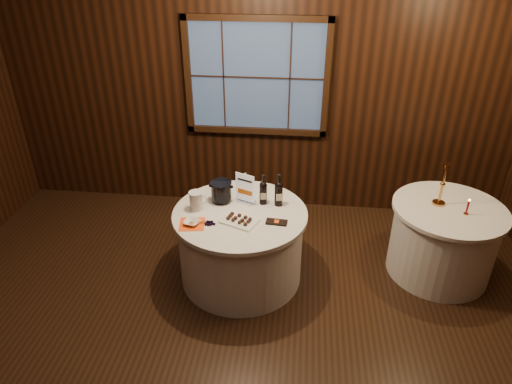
# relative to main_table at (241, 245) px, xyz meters

# --- Properties ---
(ground) EXTENTS (6.00, 6.00, 0.00)m
(ground) POSITION_rel_main_table_xyz_m (0.00, -1.00, -0.39)
(ground) COLOR black
(ground) RESTS_ON ground
(back_wall) EXTENTS (6.00, 0.10, 3.00)m
(back_wall) POSITION_rel_main_table_xyz_m (0.00, 1.48, 1.16)
(back_wall) COLOR black
(back_wall) RESTS_ON ground
(main_table) EXTENTS (1.28, 1.28, 0.77)m
(main_table) POSITION_rel_main_table_xyz_m (0.00, 0.00, 0.00)
(main_table) COLOR silver
(main_table) RESTS_ON ground
(side_table) EXTENTS (1.08, 1.08, 0.77)m
(side_table) POSITION_rel_main_table_xyz_m (2.00, 0.30, 0.00)
(side_table) COLOR silver
(side_table) RESTS_ON ground
(sign_stand) EXTENTS (0.19, 0.16, 0.33)m
(sign_stand) POSITION_rel_main_table_xyz_m (0.03, 0.18, 0.49)
(sign_stand) COLOR silver
(sign_stand) RESTS_ON main_table
(port_bottle_left) EXTENTS (0.07, 0.08, 0.31)m
(port_bottle_left) POSITION_rel_main_table_xyz_m (0.20, 0.19, 0.52)
(port_bottle_left) COLOR black
(port_bottle_left) RESTS_ON main_table
(port_bottle_right) EXTENTS (0.08, 0.09, 0.33)m
(port_bottle_right) POSITION_rel_main_table_xyz_m (0.35, 0.17, 0.53)
(port_bottle_right) COLOR black
(port_bottle_right) RESTS_ON main_table
(ice_bucket) EXTENTS (0.21, 0.21, 0.21)m
(ice_bucket) POSITION_rel_main_table_xyz_m (-0.21, 0.18, 0.49)
(ice_bucket) COLOR black
(ice_bucket) RESTS_ON main_table
(chocolate_plate) EXTENTS (0.38, 0.32, 0.05)m
(chocolate_plate) POSITION_rel_main_table_xyz_m (0.02, -0.17, 0.40)
(chocolate_plate) COLOR white
(chocolate_plate) RESTS_ON main_table
(chocolate_box) EXTENTS (0.20, 0.11, 0.02)m
(chocolate_box) POSITION_rel_main_table_xyz_m (0.36, -0.14, 0.39)
(chocolate_box) COLOR black
(chocolate_box) RESTS_ON main_table
(grape_bunch) EXTENTS (0.16, 0.07, 0.04)m
(grape_bunch) POSITION_rel_main_table_xyz_m (-0.24, -0.24, 0.40)
(grape_bunch) COLOR black
(grape_bunch) RESTS_ON main_table
(glass_pitcher) EXTENTS (0.17, 0.13, 0.19)m
(glass_pitcher) POSITION_rel_main_table_xyz_m (-0.42, 0.01, 0.48)
(glass_pitcher) COLOR silver
(glass_pitcher) RESTS_ON main_table
(orange_napkin) EXTENTS (0.26, 0.26, 0.00)m
(orange_napkin) POSITION_rel_main_table_xyz_m (-0.40, -0.25, 0.38)
(orange_napkin) COLOR #FF5315
(orange_napkin) RESTS_ON main_table
(cracker_bowl) EXTENTS (0.17, 0.17, 0.03)m
(cracker_bowl) POSITION_rel_main_table_xyz_m (-0.40, -0.25, 0.40)
(cracker_bowl) COLOR white
(cracker_bowl) RESTS_ON orange_napkin
(brass_candlestick) EXTENTS (0.12, 0.12, 0.43)m
(brass_candlestick) POSITION_rel_main_table_xyz_m (1.90, 0.36, 0.54)
(brass_candlestick) COLOR #B97C39
(brass_candlestick) RESTS_ON side_table
(red_candle) EXTENTS (0.04, 0.04, 0.16)m
(red_candle) POSITION_rel_main_table_xyz_m (2.11, 0.19, 0.45)
(red_candle) COLOR #B97C39
(red_candle) RESTS_ON side_table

